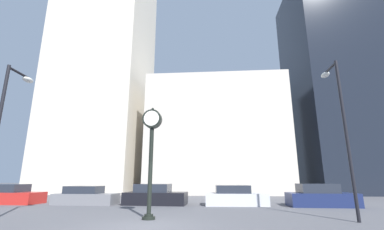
# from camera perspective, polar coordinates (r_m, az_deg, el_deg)

# --- Properties ---
(ground_plane) EXTENTS (200.00, 200.00, 0.00)m
(ground_plane) POSITION_cam_1_polar(r_m,az_deg,el_deg) (10.40, -10.36, -23.27)
(ground_plane) COLOR #515156
(building_tall_tower) EXTENTS (11.89, 12.00, 41.51)m
(building_tall_tower) POSITION_cam_1_polar(r_m,az_deg,el_deg) (41.93, -18.42, 13.79)
(building_tall_tower) COLOR beige
(building_tall_tower) RESTS_ON ground_plane
(building_storefront_row) EXTENTS (16.60, 12.00, 13.89)m
(building_storefront_row) POSITION_cam_1_polar(r_m,az_deg,el_deg) (34.35, 5.43, -5.18)
(building_storefront_row) COLOR beige
(building_storefront_row) RESTS_ON ground_plane
(building_glass_modern) EXTENTS (13.18, 12.00, 28.82)m
(building_glass_modern) POSITION_cam_1_polar(r_m,az_deg,el_deg) (40.45, 30.77, 6.35)
(building_glass_modern) COLOR black
(building_glass_modern) RESTS_ON ground_plane
(street_clock) EXTENTS (0.88, 0.57, 5.03)m
(street_clock) POSITION_cam_1_polar(r_m,az_deg,el_deg) (12.16, -8.99, -5.88)
(street_clock) COLOR black
(street_clock) RESTS_ON ground_plane
(car_red) EXTENTS (4.74, 2.08, 1.34)m
(car_red) POSITION_cam_1_polar(r_m,az_deg,el_deg) (23.30, -35.73, -14.30)
(car_red) COLOR red
(car_red) RESTS_ON ground_plane
(car_grey) EXTENTS (4.25, 1.86, 1.23)m
(car_grey) POSITION_cam_1_polar(r_m,az_deg,el_deg) (20.03, -22.54, -16.41)
(car_grey) COLOR slate
(car_grey) RESTS_ON ground_plane
(car_black) EXTENTS (4.28, 2.10, 1.37)m
(car_black) POSITION_cam_1_polar(r_m,az_deg,el_deg) (18.65, -8.19, -17.36)
(car_black) COLOR black
(car_black) RESTS_ON ground_plane
(car_silver) EXTENTS (4.11, 2.01, 1.30)m
(car_silver) POSITION_cam_1_polar(r_m,az_deg,el_deg) (18.25, 9.55, -17.48)
(car_silver) COLOR #BCBCC1
(car_silver) RESTS_ON ground_plane
(car_navy) EXTENTS (4.16, 2.03, 1.41)m
(car_navy) POSITION_cam_1_polar(r_m,az_deg,el_deg) (19.13, 26.64, -15.94)
(car_navy) COLOR #19234C
(car_navy) RESTS_ON ground_plane
(street_lamp_left) EXTENTS (0.36, 1.57, 6.50)m
(street_lamp_left) POSITION_cam_1_polar(r_m,az_deg,el_deg) (13.48, -35.86, -0.22)
(street_lamp_left) COLOR black
(street_lamp_left) RESTS_ON ground_plane
(street_lamp_right) EXTENTS (0.36, 1.57, 7.11)m
(street_lamp_right) POSITION_cam_1_polar(r_m,az_deg,el_deg) (13.63, 29.92, 0.34)
(street_lamp_right) COLOR black
(street_lamp_right) RESTS_ON ground_plane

